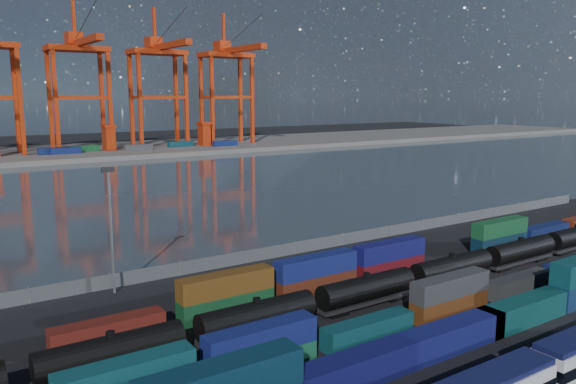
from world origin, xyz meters
TOP-DOWN VIEW (x-y plane):
  - ground at (0.00, 0.00)m, footprint 700.00×700.00m
  - harbor_water at (0.00, 105.00)m, footprint 700.00×700.00m
  - far_quay at (0.00, 210.00)m, footprint 700.00×70.00m
  - container_row_south at (-9.97, -9.65)m, footprint 140.54×2.68m
  - container_row_mid at (-23.39, -3.43)m, footprint 126.73×2.27m
  - container_row_north at (6.41, 11.21)m, footprint 140.19×2.40m
  - tanker_string at (2.01, 4.06)m, footprint 122.54×3.02m
  - waterfront_fence at (-0.00, 28.00)m, footprint 160.12×0.12m
  - yard_light_mast at (-30.00, 26.00)m, footprint 1.60×0.40m
  - gantry_cranes at (-7.50, 203.28)m, footprint 199.87×47.76m
  - quay_containers at (-11.00, 195.46)m, footprint 172.58×10.99m
  - straddle_carriers at (-2.50, 200.00)m, footprint 140.00×7.00m

SIDE VIEW (x-z plane):
  - ground at x=0.00m, z-range 0.00..0.00m
  - harbor_water at x=0.00m, z-range 0.01..0.01m
  - far_quay at x=0.00m, z-range 0.00..2.00m
  - waterfront_fence at x=0.00m, z-range -0.10..2.10m
  - container_row_mid at x=-23.39m, z-range -0.52..4.31m
  - container_row_north at x=6.41m, z-range -0.49..4.62m
  - tanker_string at x=2.01m, z-range 0.01..4.32m
  - container_row_south at x=-9.97m, z-range -0.61..5.11m
  - quay_containers at x=-11.00m, z-range 2.00..4.60m
  - straddle_carriers at x=-2.50m, z-range 2.27..13.37m
  - yard_light_mast at x=-30.00m, z-range 1.00..17.60m
  - gantry_cranes at x=-7.50m, z-range 7.31..71.98m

